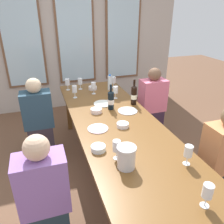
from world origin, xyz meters
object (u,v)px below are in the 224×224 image
Objects in this scene: white_plate_2 at (98,129)px; tasting_bowl_0 at (123,125)px; seated_person_3 at (221,161)px; wine_glass_1 at (114,81)px; wine_glass_6 at (67,82)px; tasting_bowl_2 at (96,111)px; tasting_bowl_3 at (98,148)px; wine_glass_8 at (115,90)px; wine_glass_3 at (80,82)px; wine_bottle_0 at (111,100)px; seated_person_2 at (45,199)px; white_plate_1 at (103,104)px; wine_glass_2 at (188,152)px; white_plate_0 at (128,111)px; wine_glass_0 at (75,89)px; seated_person_1 at (152,105)px; metal_pitcher at (126,157)px; water_bottle at (110,83)px; wine_glass_4 at (117,147)px; dining_table at (116,126)px; wine_glass_5 at (208,192)px; wine_bottle_1 at (134,95)px; tasting_bowl_1 at (93,88)px; wine_glass_7 at (93,86)px; seated_person_0 at (39,121)px.

tasting_bowl_0 is (0.26, -0.04, 0.02)m from white_plate_2.
tasting_bowl_0 is at bearing 143.48° from seated_person_3.
wine_glass_6 is at bearing 170.05° from wine_glass_1.
tasting_bowl_3 is (-0.18, -0.77, -0.00)m from tasting_bowl_2.
seated_person_3 reaches higher than wine_glass_8.
tasting_bowl_2 is at bearing -88.84° from wine_glass_3.
wine_bottle_0 is 0.28× the size of seated_person_3.
seated_person_2 is 1.00× the size of seated_person_3.
wine_glass_2 is (0.30, -1.41, 0.11)m from white_plate_1.
tasting_bowl_0 is at bearing -67.79° from tasting_bowl_2.
wine_glass_0 is at bearing 129.25° from white_plate_0.
seated_person_1 is at bearing -23.07° from wine_glass_6.
tasting_bowl_2 is (0.03, 1.06, -0.07)m from metal_pitcher.
wine_glass_2 is (0.27, -0.75, 0.09)m from tasting_bowl_0.
tasting_bowl_2 is 0.57× the size of water_bottle.
wine_glass_4 is (0.02, -0.53, 0.11)m from white_plate_2.
tasting_bowl_2 reaches higher than tasting_bowl_0.
dining_table is 12.00× the size of water_bottle.
wine_glass_5 is at bearing -60.12° from wine_glass_4.
wine_bottle_1 is 0.82m from tasting_bowl_1.
water_bottle is 0.73m from seated_person_1.
white_plate_2 is 1.69× the size of tasting_bowl_0.
wine_glass_5 is (0.15, -2.40, 0.10)m from tasting_bowl_1.
tasting_bowl_0 reaches higher than dining_table.
dining_table is 0.58m from wine_bottle_1.
dining_table is 0.39m from wine_bottle_0.
wine_glass_3 is at bearing 117.53° from seated_person_3.
wine_bottle_0 reaches higher than wine_glass_5.
tasting_bowl_2 is at bearing -101.01° from tasting_bowl_1.
seated_person_0 is at bearing -166.18° from wine_glass_7.
seated_person_0 is (-0.60, 0.83, -0.22)m from white_plate_2.
white_plate_0 is at bearing -89.68° from wine_glass_8.
wine_glass_1 reaches higher than tasting_bowl_0.
white_plate_0 is at bearing 122.84° from seated_person_3.
seated_person_2 reaches higher than wine_glass_2.
water_bottle is 0.29m from wine_glass_7.
wine_glass_5 is 1.00× the size of wine_glass_8.
wine_glass_2 is (0.30, -0.88, 0.18)m from dining_table.
white_plate_1 is at bearing 69.01° from white_plate_2.
tasting_bowl_1 is 1.62m from tasting_bowl_3.
dining_table is at bearing 54.56° from tasting_bowl_3.
metal_pitcher is at bearing -103.82° from water_bottle.
metal_pitcher is 1.09× the size of wine_glass_0.
metal_pitcher is (-0.41, -0.97, 0.09)m from white_plate_0.
wine_glass_1 is 0.16× the size of seated_person_2.
wine_bottle_0 is 0.28× the size of seated_person_1.
white_plate_2 is 0.20× the size of seated_person_1.
seated_person_2 is at bearing -156.80° from tasting_bowl_3.
wine_bottle_0 is 2.31× the size of tasting_bowl_2.
seated_person_1 reaches higher than white_plate_2.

